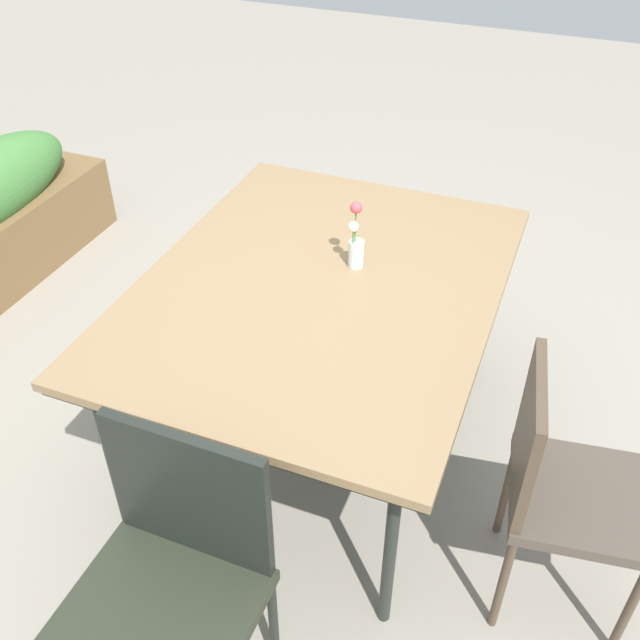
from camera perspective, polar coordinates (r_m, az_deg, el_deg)
The scene contains 5 objects.
ground_plane at distance 2.93m, azimuth -0.19°, elevation -10.28°, with size 12.00×12.00×0.00m, color gray.
dining_table at distance 2.51m, azimuth 0.00°, elevation 2.13°, with size 1.55×1.19×0.76m.
chair_end_left at distance 2.00m, azimuth -11.92°, elevation -19.44°, with size 0.48×0.48×0.92m.
chair_near_left at distance 2.27m, azimuth 18.41°, elevation -12.00°, with size 0.46×0.46×0.88m.
flower_vase at distance 2.52m, azimuth 2.85°, elevation 6.32°, with size 0.06×0.06×0.26m.
Camera 1 is at (-1.81, -0.72, 2.18)m, focal length 40.40 mm.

